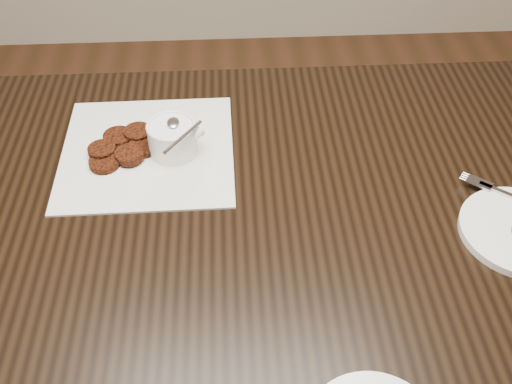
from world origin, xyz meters
TOP-DOWN VIEW (x-y plane):
  - table at (0.06, 0.08)m, footprint 1.45×0.93m
  - napkin at (-0.15, 0.27)m, footprint 0.33×0.33m
  - sauce_ramekin at (-0.10, 0.26)m, footprint 0.13×0.13m
  - patty_cluster at (-0.20, 0.26)m, footprint 0.21×0.21m

SIDE VIEW (x-z plane):
  - table at x=0.06m, z-range 0.00..0.75m
  - napkin at x=-0.15m, z-range 0.75..0.75m
  - patty_cluster at x=-0.20m, z-range 0.75..0.77m
  - sauce_ramekin at x=-0.10m, z-range 0.75..0.88m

